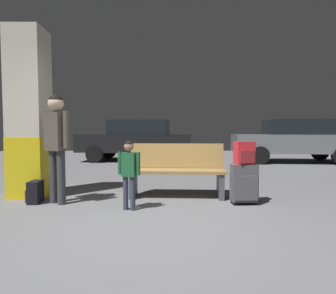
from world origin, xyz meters
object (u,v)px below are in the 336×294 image
object	(u,v)px
parked_car_far	(137,139)
backpack_bright	(245,153)
suitcase	(244,183)
parked_car_side	(293,140)
structural_pillar	(29,114)
bench	(177,170)
child	(129,167)
backpack_dark_floor	(35,192)
adult	(57,137)

from	to	relation	value
parked_car_far	backpack_bright	bearing A→B (deg)	-70.66
suitcase	parked_car_side	bearing A→B (deg)	59.72
parked_car_far	suitcase	bearing A→B (deg)	-70.67
structural_pillar	bench	world-z (taller)	structural_pillar
parked_car_side	backpack_bright	bearing A→B (deg)	-120.27
structural_pillar	parked_car_far	world-z (taller)	structural_pillar
child	backpack_dark_floor	distance (m)	1.60
bench	child	bearing A→B (deg)	-130.72
backpack_bright	adult	distance (m)	2.83
bench	suitcase	world-z (taller)	bench
bench	parked_car_far	xyz separation A→B (m)	(-1.24, 5.85, 0.36)
adult	parked_car_side	size ratio (longest dim) A/B	0.39
bench	parked_car_side	xyz separation A→B (m)	(4.40, 5.32, 0.36)
backpack_dark_floor	child	bearing A→B (deg)	-15.03
bench	parked_car_far	bearing A→B (deg)	101.98
suitcase	parked_car_side	size ratio (longest dim) A/B	0.14
structural_pillar	child	world-z (taller)	structural_pillar
bench	parked_car_side	bearing A→B (deg)	50.43
parked_car_side	adult	bearing A→B (deg)	-137.23
bench	backpack_dark_floor	xyz separation A→B (m)	(-2.18, -0.41, -0.28)
bench	parked_car_far	size ratio (longest dim) A/B	0.38
adult	structural_pillar	bearing A→B (deg)	141.96
bench	adult	xyz separation A→B (m)	(-1.82, -0.44, 0.57)
bench	child	xyz separation A→B (m)	(-0.69, -0.81, 0.15)
suitcase	child	distance (m)	1.73
adult	parked_car_far	distance (m)	6.32
backpack_bright	bench	bearing A→B (deg)	152.60
adult	backpack_dark_floor	xyz separation A→B (m)	(-0.36, 0.03, -0.85)
structural_pillar	adult	xyz separation A→B (m)	(0.63, -0.49, -0.36)
structural_pillar	child	xyz separation A→B (m)	(1.76, -0.86, -0.78)
bench	structural_pillar	bearing A→B (deg)	178.65
adult	bench	bearing A→B (deg)	13.44
adult	child	bearing A→B (deg)	-18.13
child	parked_car_far	distance (m)	6.69
bench	parked_car_side	size ratio (longest dim) A/B	0.38
structural_pillar	adult	size ratio (longest dim) A/B	1.69
suitcase	parked_car_side	distance (m)	6.77
backpack_bright	adult	xyz separation A→B (m)	(-2.82, 0.08, 0.25)
bench	suitcase	bearing A→B (deg)	-27.41
structural_pillar	suitcase	bearing A→B (deg)	-9.42
parked_car_far	structural_pillar	bearing A→B (deg)	-101.81
structural_pillar	backpack_dark_floor	xyz separation A→B (m)	(0.27, -0.46, -1.21)
suitcase	child	world-z (taller)	child
child	suitcase	bearing A→B (deg)	9.84
bench	backpack_dark_floor	distance (m)	2.24
suitcase	backpack_dark_floor	bearing A→B (deg)	178.07
suitcase	backpack_dark_floor	world-z (taller)	suitcase
structural_pillar	parked_car_far	size ratio (longest dim) A/B	0.65
bench	adult	bearing A→B (deg)	-166.56
backpack_bright	backpack_dark_floor	xyz separation A→B (m)	(-3.17, 0.11, -0.60)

